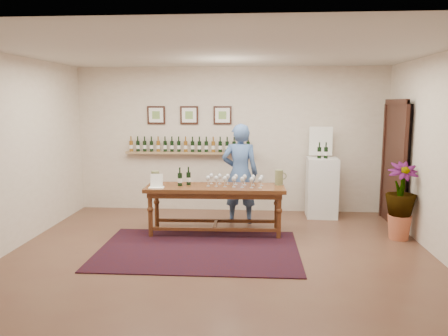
# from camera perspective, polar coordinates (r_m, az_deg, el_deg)

# --- Properties ---
(ground) EXTENTS (6.00, 6.00, 0.00)m
(ground) POSITION_cam_1_polar(r_m,az_deg,el_deg) (6.37, -0.53, -10.92)
(ground) COLOR brown
(ground) RESTS_ON ground
(room_shell) EXTENTS (6.00, 6.00, 6.00)m
(room_shell) POSITION_cam_1_polar(r_m,az_deg,el_deg) (8.07, 15.70, 1.09)
(room_shell) COLOR beige
(room_shell) RESTS_ON ground
(rug) EXTENTS (2.90, 1.94, 0.02)m
(rug) POSITION_cam_1_polar(r_m,az_deg,el_deg) (6.44, -3.34, -10.63)
(rug) COLOR #3F0F0B
(rug) RESTS_ON ground
(tasting_table) EXTENTS (2.25, 0.77, 0.79)m
(tasting_table) POSITION_cam_1_polar(r_m,az_deg,el_deg) (7.06, -1.15, -3.31)
(tasting_table) COLOR #422110
(tasting_table) RESTS_ON ground
(table_glasses) EXTENTS (1.33, 0.47, 0.18)m
(table_glasses) POSITION_cam_1_polar(r_m,az_deg,el_deg) (7.04, 1.45, -1.62)
(table_glasses) COLOR silver
(table_glasses) RESTS_ON tasting_table
(table_bottles) EXTENTS (0.30, 0.18, 0.31)m
(table_bottles) POSITION_cam_1_polar(r_m,az_deg,el_deg) (7.09, -5.22, -1.02)
(table_bottles) COLOR black
(table_bottles) RESTS_ON tasting_table
(pitcher_left) EXTENTS (0.16, 0.16, 0.24)m
(pitcher_left) POSITION_cam_1_polar(r_m,az_deg,el_deg) (7.15, -8.96, -1.33)
(pitcher_left) COLOR olive
(pitcher_left) RESTS_ON tasting_table
(pitcher_right) EXTENTS (0.18, 0.18, 0.25)m
(pitcher_right) POSITION_cam_1_polar(r_m,az_deg,el_deg) (7.18, 7.19, -1.22)
(pitcher_right) COLOR olive
(pitcher_right) RESTS_ON tasting_table
(menu_card) EXTENTS (0.25, 0.19, 0.21)m
(menu_card) POSITION_cam_1_polar(r_m,az_deg,el_deg) (7.00, -8.80, -1.64)
(menu_card) COLOR white
(menu_card) RESTS_ON tasting_table
(display_pedestal) EXTENTS (0.57, 0.57, 1.11)m
(display_pedestal) POSITION_cam_1_polar(r_m,az_deg,el_deg) (8.35, 12.65, -2.49)
(display_pedestal) COLOR white
(display_pedestal) RESTS_ON ground
(pedestal_bottles) EXTENTS (0.27, 0.08, 0.27)m
(pedestal_bottles) POSITION_cam_1_polar(r_m,az_deg,el_deg) (8.20, 12.75, 2.18)
(pedestal_bottles) COLOR black
(pedestal_bottles) RESTS_ON display_pedestal
(info_sign) EXTENTS (0.43, 0.03, 0.60)m
(info_sign) POSITION_cam_1_polar(r_m,az_deg,el_deg) (8.42, 12.52, 3.45)
(info_sign) COLOR white
(info_sign) RESTS_ON display_pedestal
(potted_plant) EXTENTS (0.57, 0.57, 1.05)m
(potted_plant) POSITION_cam_1_polar(r_m,az_deg,el_deg) (7.32, 22.07, -4.00)
(potted_plant) COLOR #B65C3C
(potted_plant) RESTS_ON ground
(person) EXTENTS (0.64, 0.42, 1.76)m
(person) POSITION_cam_1_polar(r_m,az_deg,el_deg) (7.69, 2.10, -0.75)
(person) COLOR #3E5C93
(person) RESTS_ON ground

